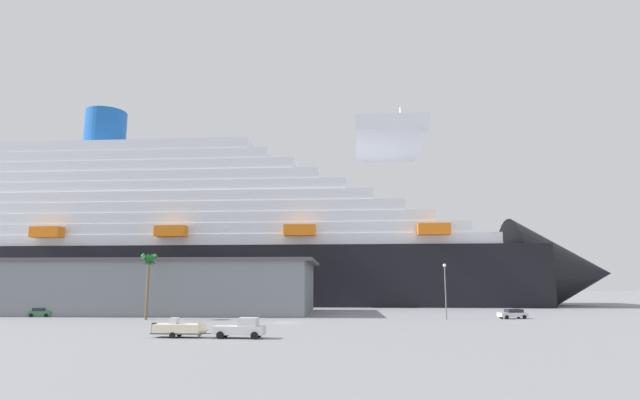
% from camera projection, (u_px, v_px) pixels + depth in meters
% --- Properties ---
extents(ground_plane, '(600.00, 600.00, 0.00)m').
position_uv_depth(ground_plane, '(290.00, 312.00, 107.08)').
color(ground_plane, gray).
extents(cruise_ship, '(232.49, 57.88, 64.85)m').
position_uv_depth(cruise_ship, '(182.00, 242.00, 148.84)').
color(cruise_ship, black).
rests_on(cruise_ship, ground_plane).
extents(terminal_building, '(71.63, 34.01, 10.50)m').
position_uv_depth(terminal_building, '(146.00, 287.00, 103.59)').
color(terminal_building, slate).
rests_on(terminal_building, ground_plane).
extents(pickup_truck, '(5.84, 2.94, 2.20)m').
position_uv_depth(pickup_truck, '(241.00, 328.00, 55.20)').
color(pickup_truck, silver).
rests_on(pickup_truck, ground_plane).
extents(small_boat_on_trailer, '(7.32, 2.81, 2.15)m').
position_uv_depth(small_boat_on_trailer, '(184.00, 329.00, 55.90)').
color(small_boat_on_trailer, '#595960').
rests_on(small_boat_on_trailer, ground_plane).
extents(palm_tree, '(3.11, 3.12, 10.90)m').
position_uv_depth(palm_tree, '(149.00, 264.00, 85.16)').
color(palm_tree, brown).
rests_on(palm_tree, ground_plane).
extents(street_lamp, '(0.56, 0.56, 9.17)m').
position_uv_depth(street_lamp, '(445.00, 284.00, 84.82)').
color(street_lamp, slate).
rests_on(street_lamp, ground_plane).
extents(parked_car_silver_sedan, '(4.96, 2.52, 1.58)m').
position_uv_depth(parked_car_silver_sedan, '(513.00, 314.00, 85.99)').
color(parked_car_silver_sedan, silver).
rests_on(parked_car_silver_sedan, ground_plane).
extents(parked_car_green_wagon, '(4.47, 2.44, 1.58)m').
position_uv_depth(parked_car_green_wagon, '(42.00, 312.00, 90.73)').
color(parked_car_green_wagon, '#2D723F').
rests_on(parked_car_green_wagon, ground_plane).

